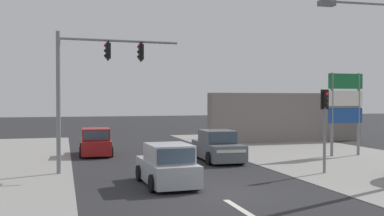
{
  "coord_description": "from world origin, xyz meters",
  "views": [
    {
      "loc": [
        -4.85,
        -13.92,
        3.14
      ],
      "look_at": [
        0.28,
        4.0,
        2.78
      ],
      "focal_mm": 42.0,
      "sensor_mm": 36.0,
      "label": 1
    }
  ],
  "objects_px": {
    "sedan_oncoming_near": "(218,147)",
    "hatchback_receding_far": "(96,143)",
    "hatchback_oncoming_mid": "(167,166)",
    "pedestal_signal_right_kerb": "(325,117)",
    "shopping_plaza_sign": "(345,102)",
    "traffic_signal_mast": "(90,76)"
  },
  "relations": [
    {
      "from": "sedan_oncoming_near",
      "to": "hatchback_oncoming_mid",
      "type": "bearing_deg",
      "value": -124.67
    },
    {
      "from": "traffic_signal_mast",
      "to": "hatchback_oncoming_mid",
      "type": "bearing_deg",
      "value": -55.54
    },
    {
      "from": "pedestal_signal_right_kerb",
      "to": "hatchback_receding_far",
      "type": "relative_size",
      "value": 0.96
    },
    {
      "from": "pedestal_signal_right_kerb",
      "to": "sedan_oncoming_near",
      "type": "bearing_deg",
      "value": 121.34
    },
    {
      "from": "pedestal_signal_right_kerb",
      "to": "shopping_plaza_sign",
      "type": "distance_m",
      "value": 6.66
    },
    {
      "from": "traffic_signal_mast",
      "to": "hatchback_receding_far",
      "type": "height_order",
      "value": "traffic_signal_mast"
    },
    {
      "from": "shopping_plaza_sign",
      "to": "pedestal_signal_right_kerb",
      "type": "bearing_deg",
      "value": -132.01
    },
    {
      "from": "pedestal_signal_right_kerb",
      "to": "hatchback_oncoming_mid",
      "type": "height_order",
      "value": "pedestal_signal_right_kerb"
    },
    {
      "from": "pedestal_signal_right_kerb",
      "to": "sedan_oncoming_near",
      "type": "relative_size",
      "value": 0.83
    },
    {
      "from": "shopping_plaza_sign",
      "to": "hatchback_oncoming_mid",
      "type": "xyz_separation_m",
      "value": [
        -11.42,
        -5.62,
        -2.28
      ]
    },
    {
      "from": "traffic_signal_mast",
      "to": "sedan_oncoming_near",
      "type": "xyz_separation_m",
      "value": [
        6.49,
        1.97,
        -3.44
      ]
    },
    {
      "from": "pedestal_signal_right_kerb",
      "to": "hatchback_oncoming_mid",
      "type": "relative_size",
      "value": 0.96
    },
    {
      "from": "traffic_signal_mast",
      "to": "hatchback_oncoming_mid",
      "type": "height_order",
      "value": "traffic_signal_mast"
    },
    {
      "from": "sedan_oncoming_near",
      "to": "hatchback_receding_far",
      "type": "bearing_deg",
      "value": 145.57
    },
    {
      "from": "shopping_plaza_sign",
      "to": "sedan_oncoming_near",
      "type": "xyz_separation_m",
      "value": [
        -7.48,
        0.07,
        -2.28
      ]
    },
    {
      "from": "pedestal_signal_right_kerb",
      "to": "hatchback_oncoming_mid",
      "type": "bearing_deg",
      "value": -174.31
    },
    {
      "from": "pedestal_signal_right_kerb",
      "to": "hatchback_receding_far",
      "type": "distance_m",
      "value": 12.76
    },
    {
      "from": "shopping_plaza_sign",
      "to": "hatchback_oncoming_mid",
      "type": "distance_m",
      "value": 12.93
    },
    {
      "from": "pedestal_signal_right_kerb",
      "to": "hatchback_receding_far",
      "type": "xyz_separation_m",
      "value": [
        -8.88,
        9.0,
        -1.71
      ]
    },
    {
      "from": "pedestal_signal_right_kerb",
      "to": "hatchback_oncoming_mid",
      "type": "xyz_separation_m",
      "value": [
        -6.98,
        -0.7,
        -1.71
      ]
    },
    {
      "from": "sedan_oncoming_near",
      "to": "shopping_plaza_sign",
      "type": "bearing_deg",
      "value": -0.52
    },
    {
      "from": "hatchback_receding_far",
      "to": "traffic_signal_mast",
      "type": "bearing_deg",
      "value": -96.2
    }
  ]
}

